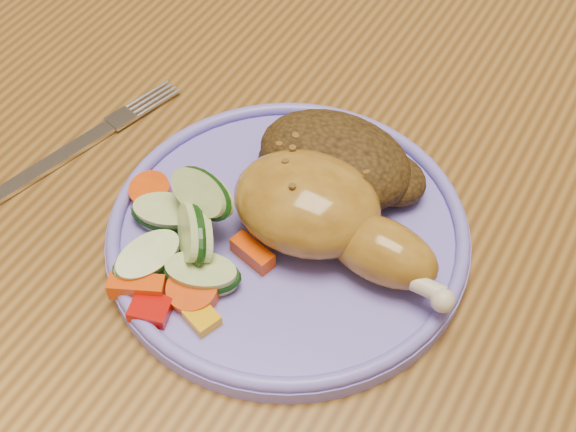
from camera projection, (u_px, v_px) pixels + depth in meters
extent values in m
cube|color=brown|center=(356.00, 215.00, 0.61)|extent=(0.90, 1.40, 0.04)
cube|color=brown|center=(305.00, 19.00, 1.38)|extent=(0.06, 0.06, 0.71)
cube|color=#4C2D16|center=(514.00, 92.00, 1.15)|extent=(0.42, 0.42, 0.04)
cylinder|color=#4C2D16|center=(337.00, 227.00, 1.28)|extent=(0.04, 0.04, 0.41)
cylinder|color=#4C2D16|center=(427.00, 95.00, 1.48)|extent=(0.04, 0.04, 0.41)
cylinder|color=#4C2D16|center=(557.00, 322.00, 1.17)|extent=(0.04, 0.04, 0.41)
cylinder|color=#766ADD|center=(288.00, 235.00, 0.57)|extent=(0.26, 0.26, 0.01)
torus|color=#766ADD|center=(288.00, 225.00, 0.56)|extent=(0.25, 0.25, 0.01)
ellipsoid|color=#A87723|center=(307.00, 203.00, 0.54)|extent=(0.11, 0.09, 0.06)
ellipsoid|color=#A87723|center=(382.00, 251.00, 0.53)|extent=(0.08, 0.05, 0.04)
sphere|color=beige|center=(443.00, 300.00, 0.50)|extent=(0.02, 0.02, 0.02)
ellipsoid|color=#412B10|center=(335.00, 160.00, 0.58)|extent=(0.12, 0.08, 0.05)
ellipsoid|color=#412B10|center=(388.00, 178.00, 0.58)|extent=(0.06, 0.05, 0.03)
ellipsoid|color=#412B10|center=(289.00, 160.00, 0.59)|extent=(0.05, 0.04, 0.02)
cube|color=#A50A05|center=(151.00, 309.00, 0.52)|extent=(0.03, 0.03, 0.01)
cube|color=#E5A507|center=(202.00, 318.00, 0.51)|extent=(0.03, 0.02, 0.01)
cube|color=#F44A08|center=(253.00, 253.00, 0.54)|extent=(0.03, 0.02, 0.01)
cylinder|color=#F44A08|center=(151.00, 192.00, 0.58)|extent=(0.03, 0.03, 0.02)
cylinder|color=#F44A08|center=(193.00, 290.00, 0.52)|extent=(0.03, 0.04, 0.02)
cube|color=#F44A08|center=(137.00, 287.00, 0.52)|extent=(0.04, 0.03, 0.01)
cylinder|color=#C6D98D|center=(147.00, 258.00, 0.53)|extent=(0.06, 0.06, 0.03)
cylinder|color=#C6D98D|center=(202.00, 274.00, 0.53)|extent=(0.06, 0.06, 0.02)
cylinder|color=#C6D98D|center=(195.00, 232.00, 0.53)|extent=(0.05, 0.06, 0.05)
cylinder|color=#C6D98D|center=(168.00, 214.00, 0.56)|extent=(0.06, 0.06, 0.02)
cylinder|color=#C6D98D|center=(202.00, 193.00, 0.54)|extent=(0.06, 0.06, 0.04)
cube|color=silver|center=(49.00, 164.00, 0.62)|extent=(0.04, 0.12, 0.00)
cube|color=silver|center=(121.00, 119.00, 0.65)|extent=(0.03, 0.07, 0.00)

